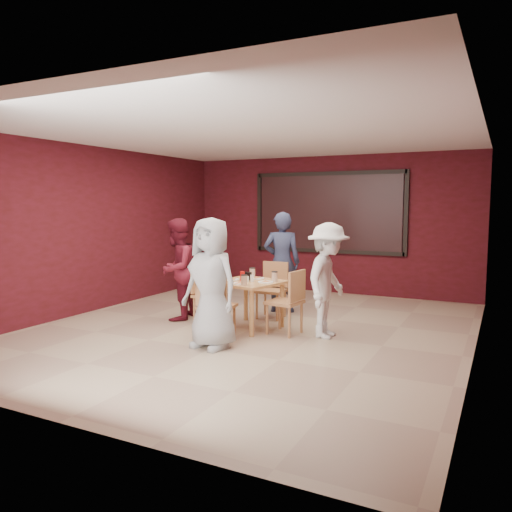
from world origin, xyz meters
The scene contains 11 objects.
floor centered at (0.00, 0.00, 0.00)m, with size 7.00×7.00×0.00m, color tan.
window_blinds centered at (0.00, 3.45, 1.65)m, with size 3.00×0.02×1.50m, color black.
dining_table centered at (-0.07, 0.07, 0.62)m, with size 1.06×1.06×0.85m.
chair_front centered at (-0.15, -0.75, 0.52)m, with size 0.50×0.50×0.91m.
chair_back centered at (-0.05, 0.89, 0.50)m, with size 0.45×0.45×0.89m.
chair_left centered at (-0.83, 0.09, 0.48)m, with size 0.43×0.43×0.86m.
chair_right centered at (0.62, 0.00, 0.52)m, with size 0.49×0.49×0.91m.
diner_front centered at (-0.02, -1.03, 0.83)m, with size 0.81×0.53×1.66m, color #A0A0A0.
diner_back centered at (-0.08, 1.33, 0.85)m, with size 0.62×0.41×1.70m, color #2B314D.
diner_left centered at (-1.34, 0.07, 0.80)m, with size 0.78×0.61×1.60m, color maroon.
diner_right centered at (1.14, 0.11, 0.79)m, with size 1.02×0.59×1.58m, color white.
Camera 1 is at (3.28, -6.34, 1.83)m, focal length 35.00 mm.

